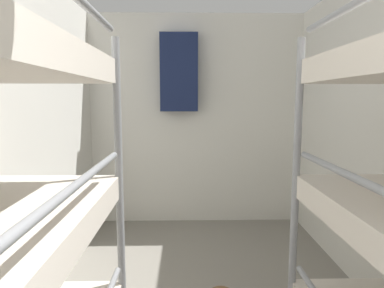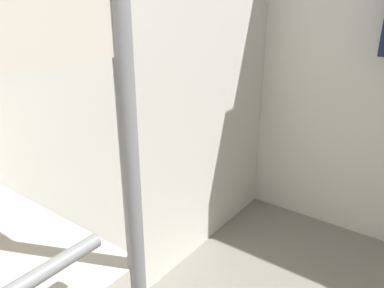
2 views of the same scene
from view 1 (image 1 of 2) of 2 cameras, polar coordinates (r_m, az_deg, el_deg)
wall_back at (r=4.22m, az=0.63°, el=3.95°), size 2.68×0.06×2.54m
hanging_coat at (r=4.07m, az=-2.18°, el=11.83°), size 0.44×0.12×0.90m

